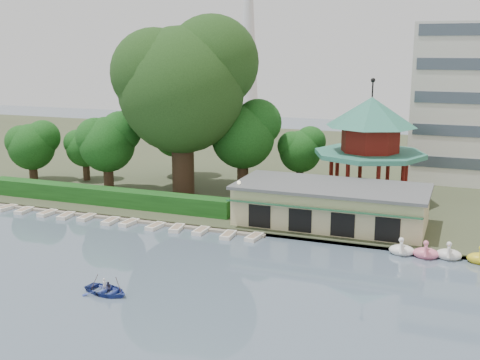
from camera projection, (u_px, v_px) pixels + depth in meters
The scene contains 12 objects.
ground_plane at pixel (123, 298), 42.75m from camera, with size 220.00×220.00×0.00m, color slate.
shore at pixel (308, 164), 90.09m from camera, with size 220.00×70.00×0.40m, color #424930.
embankment at pixel (218, 228), 58.48m from camera, with size 220.00×0.60×0.30m, color gray.
dock at pixel (112, 217), 62.58m from camera, with size 34.00×1.60×0.24m, color gray.
boathouse at pixel (331, 204), 58.77m from camera, with size 18.60×9.39×3.90m.
pavilion at pixel (370, 139), 66.09m from camera, with size 12.40×12.40×13.50m.
hedge at pixel (105, 196), 66.38m from camera, with size 30.00×2.00×1.80m, color #1A5219.
lamp_post at pixel (239, 194), 58.81m from camera, with size 0.36×0.36×4.28m.
big_tree at pixel (184, 81), 68.58m from camera, with size 15.89×14.80×20.72m.
small_trees at pixel (165, 138), 74.07m from camera, with size 39.05×16.44×11.00m.
moored_rowboats at pixel (109, 220), 61.09m from camera, with size 32.64×2.72×0.36m.
rowboat_with_passengers at pixel (106, 287), 43.34m from camera, with size 5.50×4.35×2.01m.
Camera 1 is at (22.01, -34.28, 17.54)m, focal length 45.00 mm.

